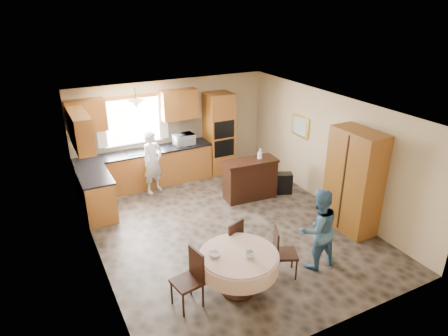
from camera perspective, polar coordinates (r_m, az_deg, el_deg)
floor at (r=8.20m, az=0.50°, el=-8.60°), size 5.00×6.00×0.01m
ceiling at (r=7.20m, az=0.57°, el=8.54°), size 5.00×6.00×0.01m
wall_back at (r=10.19m, az=-7.37°, el=5.51°), size 5.00×0.02×2.50m
wall_front at (r=5.48m, az=15.62°, el=-11.97°), size 5.00×0.02×2.50m
wall_left at (r=6.93m, az=-18.16°, el=-4.41°), size 0.02×6.00×2.50m
wall_right at (r=8.97m, az=14.84°, el=2.39°), size 0.02×6.00×2.50m
window at (r=9.80m, az=-12.95°, el=6.51°), size 1.40×0.03×1.10m
curtain_left at (r=9.59m, az=-17.23°, el=6.01°), size 0.22×0.02×1.15m
curtain_right at (r=9.94m, az=-8.70°, el=7.37°), size 0.22×0.02×1.15m
base_cab_back at (r=9.97m, az=-11.10°, el=-0.15°), size 3.30×0.60×0.88m
counter_back at (r=9.80m, az=-11.31°, el=2.32°), size 3.30×0.64×0.04m
base_cab_left at (r=8.92m, az=-17.71°, el=-3.77°), size 0.60×1.20×0.88m
counter_left at (r=8.73m, az=-18.08°, el=-1.08°), size 0.64×1.20×0.04m
backsplash at (r=9.97m, az=-11.92°, el=4.35°), size 3.30×0.02×0.55m
wall_cab_left at (r=9.39m, az=-19.10°, el=7.06°), size 0.85×0.33×0.72m
wall_cab_right at (r=9.91m, az=-6.40°, el=9.02°), size 0.90×0.33×0.72m
wall_cab_side at (r=8.37m, az=-19.84°, el=5.06°), size 0.33×1.20×0.72m
oven_tower at (r=10.41m, az=-0.75°, el=4.98°), size 0.66×0.62×2.12m
oven_upper at (r=10.08m, az=0.04°, el=5.50°), size 0.56×0.01×0.45m
oven_lower at (r=10.24m, az=0.04°, el=2.84°), size 0.56×0.01×0.45m
pendant at (r=9.21m, az=-12.44°, el=8.86°), size 0.36×0.36×0.18m
sideboard at (r=9.20m, az=3.72°, el=-1.78°), size 1.27×0.60×0.88m
space_heater at (r=9.60m, az=8.56°, el=-2.14°), size 0.44×0.38×0.50m
cupboard at (r=8.18m, az=18.02°, el=-1.76°), size 0.54×1.08×2.06m
dining_table at (r=6.35m, az=2.11°, el=-13.28°), size 1.25×1.25×0.71m
chair_left at (r=6.17m, az=-4.75°, el=-15.11°), size 0.46×0.46×0.92m
chair_back at (r=6.96m, az=1.09°, el=-10.27°), size 0.49×0.49×0.88m
chair_right at (r=6.80m, az=8.23°, el=-11.53°), size 0.50×0.50×0.87m
framed_picture at (r=9.60m, az=10.85°, el=5.86°), size 0.06×0.59×0.49m
microwave at (r=10.00m, az=-5.74°, el=4.06°), size 0.52×0.37×0.28m
person_sink at (r=9.51m, az=-10.13°, el=0.81°), size 0.65×0.54×1.51m
person_dining at (r=6.98m, az=13.27°, el=-8.49°), size 0.74×0.59×1.46m
bowl_sideboard at (r=8.87m, az=2.18°, el=0.58°), size 0.23×0.23×0.05m
bottle_sideboard at (r=9.09m, az=5.15°, el=1.90°), size 0.12×0.12×0.30m
cup_table at (r=6.16m, az=3.71°, el=-12.24°), size 0.14×0.14×0.11m
bowl_table at (r=6.19m, az=-1.40°, el=-12.26°), size 0.21×0.21×0.06m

